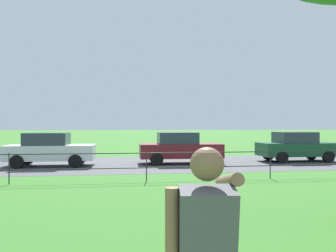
% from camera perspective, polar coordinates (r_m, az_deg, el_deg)
% --- Properties ---
extents(street_strip, '(80.00, 7.47, 0.01)m').
position_cam_1_polar(street_strip, '(17.47, -4.96, -6.08)').
color(street_strip, '#4C4C51').
rests_on(street_strip, ground).
extents(park_fence, '(35.27, 0.04, 1.00)m').
position_cam_1_polar(park_fence, '(11.99, -3.49, -5.69)').
color(park_fence, '#232328').
rests_on(park_fence, ground).
extents(car_white_far_left, '(4.05, 1.91, 1.54)m').
position_cam_1_polar(car_white_far_left, '(17.20, -18.55, -3.59)').
color(car_white_far_left, silver).
rests_on(car_white_far_left, ground).
extents(car_maroon_far_right, '(4.04, 1.89, 1.54)m').
position_cam_1_polar(car_maroon_far_right, '(17.48, 1.90, -3.53)').
color(car_maroon_far_right, maroon).
rests_on(car_maroon_far_right, ground).
extents(car_dark_green_right, '(4.01, 1.83, 1.54)m').
position_cam_1_polar(car_dark_green_right, '(19.69, 20.04, -3.13)').
color(car_dark_green_right, '#194C2D').
rests_on(car_dark_green_right, ground).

